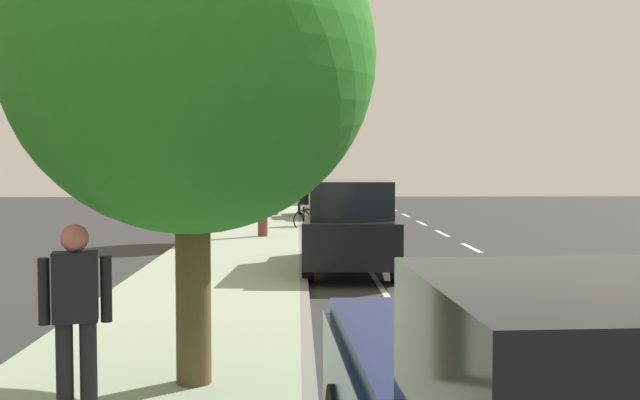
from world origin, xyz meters
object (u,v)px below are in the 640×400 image
object	(u,v)px
cyclist_with_backpack	(308,201)
street_tree_mid_block	(262,121)
parked_suv_black_second	(352,225)
street_tree_far_end	(191,58)
pedestrian_on_phone	(76,309)
street_tree_near_cyclist	(273,144)
bicycle_at_curb	(314,219)
parked_sedan_grey_nearest	(323,201)

from	to	relation	value
cyclist_with_backpack	street_tree_mid_block	size ratio (longest dim) A/B	0.33
parked_suv_black_second	street_tree_far_end	bearing A→B (deg)	75.28
parked_suv_black_second	street_tree_mid_block	distance (m)	7.48
street_tree_far_end	pedestrian_on_phone	world-z (taller)	street_tree_far_end
parked_suv_black_second	pedestrian_on_phone	xyz separation A→B (m)	(3.13, 9.61, 0.08)
parked_suv_black_second	street_tree_near_cyclist	distance (m)	16.19
parked_suv_black_second	bicycle_at_curb	world-z (taller)	parked_suv_black_second
bicycle_at_curb	street_tree_mid_block	world-z (taller)	street_tree_mid_block
parked_suv_black_second	cyclist_with_backpack	distance (m)	10.43
parked_suv_black_second	cyclist_with_backpack	xyz separation A→B (m)	(0.82, -10.40, -0.04)
parked_suv_black_second	cyclist_with_backpack	bearing A→B (deg)	-85.50
bicycle_at_curb	street_tree_near_cyclist	bearing A→B (deg)	-74.44
parked_sedan_grey_nearest	street_tree_near_cyclist	world-z (taller)	street_tree_near_cyclist
parked_sedan_grey_nearest	pedestrian_on_phone	bearing A→B (deg)	83.04
parked_suv_black_second	pedestrian_on_phone	world-z (taller)	parked_suv_black_second
street_tree_near_cyclist	street_tree_far_end	distance (m)	24.44
street_tree_near_cyclist	street_tree_far_end	xyz separation A→B (m)	(-0.00, 24.44, 0.29)
cyclist_with_backpack	street_tree_far_end	world-z (taller)	street_tree_far_end
parked_sedan_grey_nearest	parked_suv_black_second	size ratio (longest dim) A/B	0.94
parked_suv_black_second	pedestrian_on_phone	distance (m)	10.11
cyclist_with_backpack	pedestrian_on_phone	distance (m)	20.14
parked_suv_black_second	pedestrian_on_phone	size ratio (longest dim) A/B	2.79
cyclist_with_backpack	street_tree_near_cyclist	bearing A→B (deg)	-75.42
pedestrian_on_phone	parked_suv_black_second	bearing A→B (deg)	-108.02
street_tree_near_cyclist	bicycle_at_curb	bearing A→B (deg)	105.56
street_tree_mid_block	parked_sedan_grey_nearest	bearing A→B (deg)	-104.38
bicycle_at_curb	street_tree_mid_block	xyz separation A→B (m)	(1.65, 3.32, 3.24)
cyclist_with_backpack	street_tree_mid_block	xyz separation A→B (m)	(1.43, 3.75, 2.64)
street_tree_near_cyclist	street_tree_far_end	bearing A→B (deg)	90.00
parked_sedan_grey_nearest	cyclist_with_backpack	size ratio (longest dim) A/B	2.77
street_tree_near_cyclist	parked_suv_black_second	bearing A→B (deg)	98.05
street_tree_far_end	bicycle_at_curb	bearing A→B (deg)	-95.09
street_tree_mid_block	street_tree_far_end	bearing A→B (deg)	90.00
street_tree_near_cyclist	street_tree_mid_block	distance (m)	9.26
street_tree_far_end	pedestrian_on_phone	size ratio (longest dim) A/B	2.96
parked_suv_black_second	street_tree_near_cyclist	bearing A→B (deg)	-81.95
parked_sedan_grey_nearest	street_tree_mid_block	size ratio (longest dim) A/B	0.93
street_tree_far_end	pedestrian_on_phone	xyz separation A→B (m)	(0.88, 1.06, -2.33)
bicycle_at_curb	pedestrian_on_phone	world-z (taller)	pedestrian_on_phone
parked_suv_black_second	parked_sedan_grey_nearest	bearing A→B (deg)	-89.46
street_tree_near_cyclist	street_tree_far_end	world-z (taller)	street_tree_far_end
street_tree_near_cyclist	street_tree_mid_block	bearing A→B (deg)	90.00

